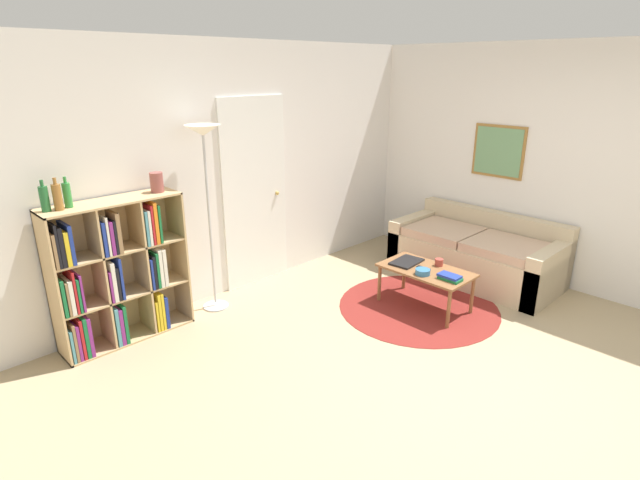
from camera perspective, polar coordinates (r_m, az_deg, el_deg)
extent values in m
plane|color=tan|center=(4.22, 17.03, -15.37)|extent=(14.00, 14.00, 0.00)
cube|color=silver|center=(5.45, -8.10, 8.07)|extent=(7.70, 0.05, 2.60)
cube|color=white|center=(5.50, -7.44, 5.28)|extent=(0.84, 0.02, 2.05)
sphere|color=tan|center=(5.66, -4.91, 5.36)|extent=(0.04, 0.04, 0.04)
cube|color=silver|center=(6.34, 17.86, 8.92)|extent=(0.05, 5.76, 2.60)
cube|color=olive|center=(6.19, 19.73, 9.52)|extent=(0.02, 0.62, 0.60)
cube|color=#669366|center=(6.18, 19.68, 9.51)|extent=(0.01, 0.56, 0.54)
cylinder|color=maroon|center=(5.26, 11.16, -7.49)|extent=(1.62, 1.62, 0.01)
cube|color=tan|center=(4.55, -28.26, -5.11)|extent=(0.02, 0.34, 1.28)
cube|color=tan|center=(4.92, -15.85, -1.70)|extent=(0.02, 0.34, 1.28)
cube|color=tan|center=(4.51, -22.79, 4.08)|extent=(1.14, 0.34, 0.02)
cube|color=tan|center=(4.97, -20.89, -10.11)|extent=(1.14, 0.34, 0.02)
cube|color=tan|center=(4.84, -22.56, -2.81)|extent=(1.14, 0.02, 1.28)
cube|color=tan|center=(4.65, -23.87, -3.93)|extent=(0.02, 0.32, 1.25)
cube|color=tan|center=(4.77, -19.79, -2.80)|extent=(0.02, 0.32, 1.25)
cube|color=tan|center=(4.78, -21.49, -5.66)|extent=(1.10, 0.32, 0.02)
cube|color=tan|center=(4.63, -22.11, -0.98)|extent=(1.10, 0.32, 0.02)
cube|color=teal|center=(4.72, -26.87, -10.46)|extent=(0.02, 0.26, 0.29)
cube|color=olive|center=(4.71, -26.58, -10.14)|extent=(0.02, 0.25, 0.34)
cube|color=#7F287A|center=(4.73, -26.28, -10.12)|extent=(0.02, 0.26, 0.32)
cube|color=#B21E23|center=(4.73, -25.96, -9.82)|extent=(0.02, 0.26, 0.36)
cube|color=#196B38|center=(4.71, -25.46, -9.83)|extent=(0.03, 0.20, 0.36)
cube|color=#7F287A|center=(4.73, -25.15, -9.71)|extent=(0.03, 0.22, 0.35)
cube|color=teal|center=(4.80, -22.58, -8.86)|extent=(0.03, 0.24, 0.36)
cube|color=#7F287A|center=(4.82, -22.20, -8.84)|extent=(0.03, 0.25, 0.34)
cube|color=#196B38|center=(4.81, -21.74, -8.69)|extent=(0.03, 0.21, 0.36)
cube|color=gold|center=(4.93, -18.62, -7.99)|extent=(0.02, 0.23, 0.30)
cube|color=gold|center=(4.92, -18.29, -7.61)|extent=(0.03, 0.21, 0.36)
cube|color=gold|center=(4.95, -18.11, -7.40)|extent=(0.02, 0.27, 0.36)
cube|color=navy|center=(4.97, -17.73, -7.54)|extent=(0.03, 0.26, 0.31)
cube|color=#196B38|center=(4.51, -27.53, -5.78)|extent=(0.03, 0.19, 0.31)
cube|color=olive|center=(4.52, -27.15, -5.83)|extent=(0.02, 0.19, 0.29)
cube|color=silver|center=(4.54, -26.87, -5.65)|extent=(0.03, 0.21, 0.29)
cube|color=#B21E23|center=(4.54, -26.58, -5.14)|extent=(0.02, 0.23, 0.36)
cube|color=#196B38|center=(4.56, -26.26, -5.42)|extent=(0.02, 0.24, 0.29)
cube|color=#7F287A|center=(4.57, -25.99, -5.17)|extent=(0.02, 0.25, 0.32)
cube|color=#7F287A|center=(4.64, -23.26, -4.66)|extent=(0.02, 0.25, 0.28)
cube|color=silver|center=(4.62, -22.88, -4.24)|extent=(0.03, 0.21, 0.35)
cube|color=black|center=(4.65, -22.52, -4.39)|extent=(0.02, 0.23, 0.30)
cube|color=navy|center=(4.66, -22.32, -3.80)|extent=(0.02, 0.27, 0.37)
cube|color=navy|center=(4.74, -19.06, -3.55)|extent=(0.02, 0.20, 0.29)
cube|color=black|center=(4.75, -18.82, -3.34)|extent=(0.02, 0.21, 0.31)
cube|color=#196B38|center=(4.77, -18.55, -3.09)|extent=(0.02, 0.22, 0.33)
cube|color=silver|center=(4.76, -18.17, -2.92)|extent=(0.03, 0.19, 0.35)
cube|color=silver|center=(4.79, -17.82, -2.78)|extent=(0.03, 0.22, 0.35)
cube|color=olive|center=(4.39, -28.43, -0.95)|extent=(0.02, 0.23, 0.28)
cube|color=black|center=(4.36, -28.12, -0.51)|extent=(0.02, 0.19, 0.35)
cube|color=black|center=(4.41, -27.86, -0.51)|extent=(0.03, 0.26, 0.32)
cube|color=gold|center=(4.42, -27.34, -0.66)|extent=(0.03, 0.24, 0.28)
cube|color=navy|center=(4.42, -26.97, -0.27)|extent=(0.03, 0.25, 0.32)
cube|color=navy|center=(4.49, -23.84, 0.24)|extent=(0.03, 0.22, 0.29)
cube|color=silver|center=(4.51, -23.61, 0.61)|extent=(0.02, 0.26, 0.33)
cube|color=#7F287A|center=(4.51, -23.12, 0.39)|extent=(0.03, 0.22, 0.28)
cube|color=black|center=(4.51, -22.75, 0.48)|extent=(0.02, 0.21, 0.29)
cube|color=olive|center=(4.51, -22.44, 0.90)|extent=(0.03, 0.21, 0.34)
cube|color=teal|center=(4.63, -19.76, 1.44)|extent=(0.02, 0.25, 0.31)
cube|color=silver|center=(4.64, -19.49, 1.54)|extent=(0.02, 0.26, 0.31)
cube|color=#B21E23|center=(4.62, -19.03, 1.77)|extent=(0.02, 0.20, 0.35)
cube|color=orange|center=(4.66, -18.87, 2.07)|extent=(0.03, 0.26, 0.37)
cube|color=#196B38|center=(4.66, -18.38, 1.93)|extent=(0.02, 0.23, 0.34)
cylinder|color=#B7B7BC|center=(5.28, -11.80, -7.37)|extent=(0.26, 0.26, 0.01)
cylinder|color=#B7B7BC|center=(4.95, -12.51, 2.10)|extent=(0.02, 0.02, 1.74)
cone|color=white|center=(4.77, -13.27, 12.11)|extent=(0.33, 0.33, 0.10)
cube|color=#CCB793|center=(6.05, 17.25, -2.15)|extent=(0.91, 1.84, 0.44)
cube|color=#CCB793|center=(6.32, 19.02, -0.06)|extent=(0.16, 1.84, 0.73)
cube|color=#CCB793|center=(5.71, 24.70, -3.60)|extent=(0.91, 0.16, 0.58)
cube|color=#CCB793|center=(6.43, 10.78, 0.34)|extent=(0.91, 0.16, 0.58)
cube|color=tan|center=(5.73, 20.44, -0.79)|extent=(0.71, 0.74, 0.10)
cube|color=tan|center=(6.07, 14.01, 0.95)|extent=(0.71, 0.74, 0.10)
cube|color=brown|center=(5.12, 12.02, -3.39)|extent=(0.51, 0.91, 0.02)
cylinder|color=brown|center=(4.84, 14.49, -7.66)|extent=(0.04, 0.04, 0.39)
cylinder|color=brown|center=(5.26, 6.81, -4.91)|extent=(0.04, 0.04, 0.39)
cylinder|color=brown|center=(5.18, 17.00, -6.05)|extent=(0.04, 0.04, 0.39)
cylinder|color=brown|center=(5.58, 9.60, -3.61)|extent=(0.04, 0.04, 0.39)
cube|color=black|center=(5.24, 9.87, -2.47)|extent=(0.36, 0.26, 0.02)
cylinder|color=teal|center=(4.97, 11.66, -3.58)|extent=(0.14, 0.14, 0.05)
cube|color=#196B38|center=(4.91, 14.66, -4.29)|extent=(0.13, 0.21, 0.03)
cube|color=navy|center=(4.91, 14.58, -3.99)|extent=(0.13, 0.21, 0.02)
cylinder|color=#A33D33|center=(5.22, 13.44, -2.50)|extent=(0.08, 0.08, 0.07)
cube|color=black|center=(5.10, 11.75, -3.20)|extent=(0.05, 0.14, 0.02)
cylinder|color=#236633|center=(4.36, -28.96, 4.12)|extent=(0.07, 0.07, 0.20)
cylinder|color=#236633|center=(4.33, -29.22, 5.69)|extent=(0.03, 0.03, 0.05)
cylinder|color=olive|center=(4.35, -27.81, 4.34)|extent=(0.07, 0.07, 0.20)
cylinder|color=olive|center=(4.32, -28.07, 5.97)|extent=(0.03, 0.03, 0.05)
cylinder|color=#2D8438|center=(4.40, -26.91, 4.58)|extent=(0.06, 0.06, 0.20)
cylinder|color=#2D8438|center=(4.38, -27.16, 6.14)|extent=(0.02, 0.02, 0.05)
cylinder|color=#934C47|center=(4.66, -18.16, 6.29)|extent=(0.12, 0.12, 0.18)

